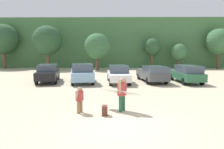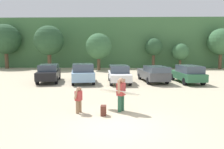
% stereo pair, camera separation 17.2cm
% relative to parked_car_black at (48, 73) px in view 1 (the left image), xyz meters
% --- Properties ---
extents(ground_plane, '(120.00, 120.00, 0.00)m').
position_rel_parked_car_black_xyz_m(ground_plane, '(6.29, -11.55, -0.84)').
color(ground_plane, '#C1B293').
extents(hillside_ridge, '(108.00, 12.00, 7.94)m').
position_rel_parked_car_black_xyz_m(hillside_ridge, '(6.29, 21.44, 3.13)').
color(hillside_ridge, '#427042').
rests_on(hillside_ridge, ground_plane).
extents(tree_left, '(4.54, 4.54, 6.77)m').
position_rel_parked_car_black_xyz_m(tree_left, '(-10.96, 13.86, 3.63)').
color(tree_left, brown).
rests_on(tree_left, ground_plane).
extents(tree_center, '(4.24, 4.24, 6.35)m').
position_rel_parked_car_black_xyz_m(tree_center, '(-3.75, 12.16, 3.36)').
color(tree_center, brown).
rests_on(tree_center, ground_plane).
extents(tree_right, '(3.64, 3.64, 5.19)m').
position_rel_parked_car_black_xyz_m(tree_right, '(3.51, 11.47, 2.51)').
color(tree_right, brown).
rests_on(tree_right, ground_plane).
extents(tree_center_left, '(2.64, 2.64, 4.64)m').
position_rel_parked_car_black_xyz_m(tree_center_left, '(11.62, 14.06, 2.43)').
color(tree_center_left, brown).
rests_on(tree_center_left, ground_plane).
extents(tree_far_left, '(2.53, 2.53, 3.83)m').
position_rel_parked_car_black_xyz_m(tree_far_left, '(15.57, 13.71, 1.70)').
color(tree_far_left, brown).
rests_on(tree_far_left, ground_plane).
extents(tree_far_right, '(3.91, 3.91, 6.03)m').
position_rel_parked_car_black_xyz_m(tree_far_right, '(21.55, 13.84, 3.21)').
color(tree_far_right, brown).
rests_on(tree_far_right, ground_plane).
extents(parked_car_black, '(2.55, 4.93, 1.59)m').
position_rel_parked_car_black_xyz_m(parked_car_black, '(0.00, 0.00, 0.00)').
color(parked_car_black, black).
rests_on(parked_car_black, ground_plane).
extents(parked_car_sky_blue, '(2.65, 4.67, 1.72)m').
position_rel_parked_car_black_xyz_m(parked_car_sky_blue, '(3.18, -0.59, 0.03)').
color(parked_car_sky_blue, '#84ADD1').
rests_on(parked_car_sky_blue, ground_plane).
extents(parked_car_white, '(2.10, 4.70, 1.55)m').
position_rel_parked_car_black_xyz_m(parked_car_white, '(6.37, -0.45, -0.04)').
color(parked_car_white, white).
rests_on(parked_car_white, ground_plane).
extents(parked_car_dark_gray, '(2.43, 5.05, 1.50)m').
position_rel_parked_car_black_xyz_m(parked_car_dark_gray, '(9.47, 0.14, -0.04)').
color(parked_car_dark_gray, '#4C4F54').
rests_on(parked_car_dark_gray, ground_plane).
extents(parked_car_forest_green, '(2.08, 4.66, 1.57)m').
position_rel_parked_car_black_xyz_m(parked_car_forest_green, '(12.42, -0.26, -0.02)').
color(parked_car_forest_green, '#2D6642').
rests_on(parked_car_forest_green, ground_plane).
extents(person_adult, '(0.46, 0.64, 1.61)m').
position_rel_parked_car_black_xyz_m(person_adult, '(6.45, -9.45, 0.07)').
color(person_adult, '#26593F').
rests_on(person_adult, ground_plane).
extents(person_child, '(0.36, 0.54, 1.22)m').
position_rel_parked_car_black_xyz_m(person_child, '(4.48, -9.78, -0.15)').
color(person_child, '#8C6B4C').
rests_on(person_child, ground_plane).
extents(surfboard_white, '(2.30, 1.74, 0.34)m').
position_rel_parked_car_black_xyz_m(surfboard_white, '(6.33, -9.33, 0.07)').
color(surfboard_white, white).
extents(backpack_dropped, '(0.24, 0.34, 0.45)m').
position_rel_parked_car_black_xyz_m(backpack_dropped, '(5.66, -10.16, -0.62)').
color(backpack_dropped, '#592D23').
rests_on(backpack_dropped, ground_plane).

